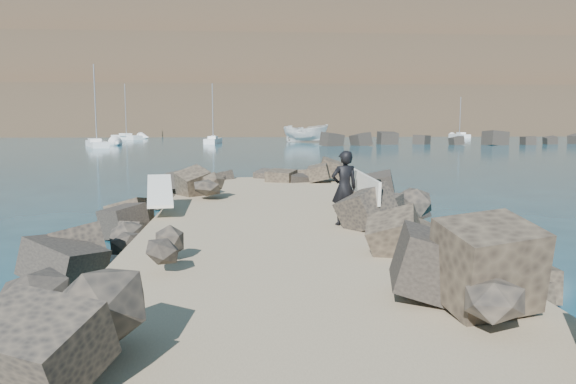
# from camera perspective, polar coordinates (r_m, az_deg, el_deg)

# --- Properties ---
(ground) EXTENTS (800.00, 800.00, 0.00)m
(ground) POSITION_cam_1_polar(r_m,az_deg,el_deg) (12.16, -0.36, -6.44)
(ground) COLOR #0F384C
(ground) RESTS_ON ground
(jetty) EXTENTS (6.00, 26.00, 0.60)m
(jetty) POSITION_cam_1_polar(r_m,az_deg,el_deg) (10.15, 0.43, -7.45)
(jetty) COLOR #8C7759
(jetty) RESTS_ON ground
(riprap_left) EXTENTS (2.60, 22.00, 1.00)m
(riprap_left) POSITION_cam_1_polar(r_m,az_deg,el_deg) (10.76, -15.46, -5.77)
(riprap_left) COLOR black
(riprap_left) RESTS_ON ground
(riprap_right) EXTENTS (2.60, 22.00, 1.00)m
(riprap_right) POSITION_cam_1_polar(r_m,az_deg,el_deg) (11.19, 15.24, -5.27)
(riprap_right) COLOR black
(riprap_right) RESTS_ON ground
(breakwater_secondary) EXTENTS (52.00, 4.00, 1.20)m
(breakwater_secondary) POSITION_cam_1_polar(r_m,az_deg,el_deg) (75.82, 23.99, 4.88)
(breakwater_secondary) COLOR black
(breakwater_secondary) RESTS_ON ground
(headland) EXTENTS (360.00, 140.00, 32.00)m
(headland) POSITION_cam_1_polar(r_m,az_deg,el_deg) (172.63, -0.71, 11.58)
(headland) COLOR #2D4919
(headland) RESTS_ON ground
(surfboard_resting) EXTENTS (0.96, 2.45, 0.08)m
(surfboard_resting) POSITION_cam_1_polar(r_m,az_deg,el_deg) (14.35, -12.89, -0.29)
(surfboard_resting) COLOR white
(surfboard_resting) RESTS_ON riprap_left
(boat_imported) EXTENTS (6.76, 4.54, 2.44)m
(boat_imported) POSITION_cam_1_polar(r_m,az_deg,el_deg) (77.04, 1.81, 5.98)
(boat_imported) COLOR silver
(boat_imported) RESTS_ON ground
(surfer_with_board) EXTENTS (0.91, 2.03, 1.64)m
(surfer_with_board) POSITION_cam_1_polar(r_m,az_deg,el_deg) (12.33, 6.03, 0.45)
(surfer_with_board) COLOR black
(surfer_with_board) RESTS_ON jetty
(sailboat_f) EXTENTS (1.74, 5.90, 7.15)m
(sailboat_f) POSITION_cam_1_polar(r_m,az_deg,el_deg) (101.40, 17.03, 5.47)
(sailboat_f) COLOR white
(sailboat_f) RESTS_ON ground
(sailboat_e) EXTENTS (5.93, 6.70, 8.84)m
(sailboat_e) POSITION_cam_1_polar(r_m,az_deg,el_deg) (93.04, -16.09, 5.38)
(sailboat_e) COLOR white
(sailboat_e) RESTS_ON ground
(sailboat_a) EXTENTS (4.33, 7.83, 9.26)m
(sailboat_a) POSITION_cam_1_polar(r_m,az_deg,el_deg) (66.40, -18.86, 4.65)
(sailboat_a) COLOR white
(sailboat_a) RESTS_ON ground
(sailboat_b) EXTENTS (2.08, 6.51, 7.79)m
(sailboat_b) POSITION_cam_1_polar(r_m,az_deg,el_deg) (73.29, -7.61, 5.18)
(sailboat_b) COLOR white
(sailboat_b) RESTS_ON ground
(headland_buildings) EXTENTS (137.50, 30.50, 5.00)m
(headland_buildings) POSITION_cam_1_polar(r_m,az_deg,el_deg) (167.83, 1.90, 17.89)
(headland_buildings) COLOR white
(headland_buildings) RESTS_ON headland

